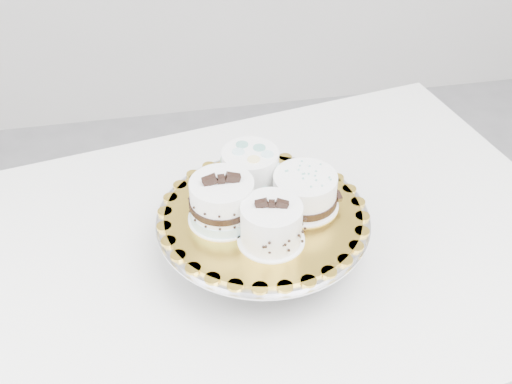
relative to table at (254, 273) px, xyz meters
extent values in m
cube|color=white|center=(0.00, 0.00, 0.05)|extent=(1.40, 1.06, 0.04)
cube|color=white|center=(0.50, 0.47, -0.32)|extent=(0.06, 0.06, 0.71)
cylinder|color=gray|center=(0.01, -0.03, 0.08)|extent=(0.17, 0.17, 0.01)
cylinder|color=gray|center=(0.01, -0.03, 0.12)|extent=(0.11, 0.11, 0.09)
cylinder|color=silver|center=(0.01, -0.03, 0.17)|extent=(0.37, 0.37, 0.01)
cylinder|color=silver|center=(0.01, -0.03, 0.17)|extent=(0.38, 0.38, 0.00)
cylinder|color=gold|center=(0.01, -0.03, 0.18)|extent=(0.39, 0.39, 0.01)
cylinder|color=white|center=(0.01, -0.10, 0.18)|extent=(0.11, 0.11, 0.00)
cylinder|color=white|center=(0.01, -0.10, 0.22)|extent=(0.12, 0.12, 0.07)
cylinder|color=white|center=(-0.06, -0.03, 0.18)|extent=(0.12, 0.12, 0.00)
cylinder|color=white|center=(-0.06, -0.03, 0.22)|extent=(0.11, 0.11, 0.08)
cylinder|color=silver|center=(-0.06, -0.03, 0.19)|extent=(0.11, 0.11, 0.02)
cylinder|color=black|center=(-0.06, -0.03, 0.22)|extent=(0.11, 0.11, 0.01)
cylinder|color=white|center=(0.00, 0.05, 0.18)|extent=(0.11, 0.11, 0.00)
cylinder|color=white|center=(0.00, 0.05, 0.22)|extent=(0.14, 0.14, 0.07)
cylinder|color=white|center=(0.09, -0.02, 0.18)|extent=(0.12, 0.12, 0.00)
cylinder|color=white|center=(0.09, -0.02, 0.21)|extent=(0.13, 0.13, 0.06)
cylinder|color=black|center=(0.09, -0.02, 0.20)|extent=(0.12, 0.12, 0.01)
camera|label=1|loc=(-0.16, -0.86, 0.92)|focal=45.00mm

